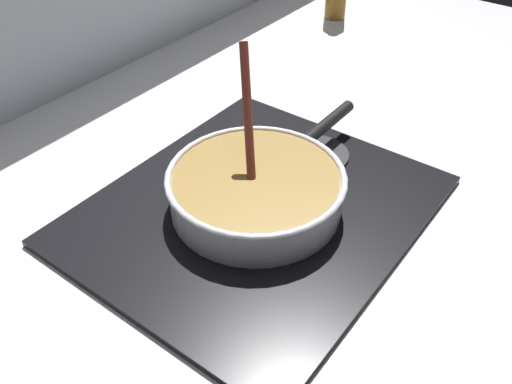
% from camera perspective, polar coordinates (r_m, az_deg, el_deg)
% --- Properties ---
extents(ground, '(2.40, 1.60, 0.04)m').
position_cam_1_polar(ground, '(0.85, 10.63, -9.00)').
color(ground, '#B7B7BC').
extents(hob_plate, '(0.56, 0.48, 0.01)m').
position_cam_1_polar(hob_plate, '(0.92, -0.00, -1.82)').
color(hob_plate, black).
rests_on(hob_plate, ground).
extents(burner_ring, '(0.20, 0.20, 0.01)m').
position_cam_1_polar(burner_ring, '(0.91, 0.00, -1.34)').
color(burner_ring, '#592D0C').
rests_on(burner_ring, hob_plate).
extents(spare_burner, '(0.12, 0.12, 0.01)m').
position_cam_1_polar(spare_burner, '(1.03, 6.09, 3.89)').
color(spare_burner, '#262628').
rests_on(spare_burner, hob_plate).
extents(cooking_pan, '(0.44, 0.29, 0.25)m').
position_cam_1_polar(cooking_pan, '(0.89, 0.06, 0.34)').
color(cooking_pan, silver).
rests_on(cooking_pan, hob_plate).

